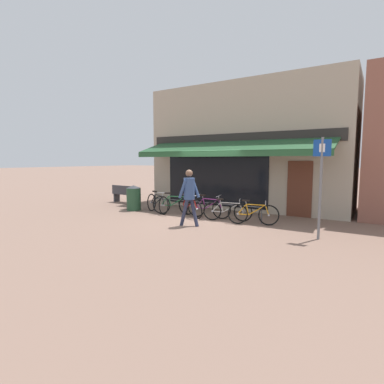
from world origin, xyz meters
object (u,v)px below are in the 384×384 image
at_px(parking_sign, 321,178).
at_px(litter_bin, 134,198).
at_px(bicycle_black, 157,203).
at_px(pedestrian_adult, 189,192).
at_px(bicycle_green, 174,205).
at_px(park_bench, 125,194).
at_px(bicycle_purple, 209,208).
at_px(bicycle_silver, 227,211).
at_px(bicycle_orange, 253,214).
at_px(bicycle_red, 189,206).

bearing_deg(parking_sign, litter_bin, 173.76).
height_order(bicycle_black, litter_bin, litter_bin).
distance_m(pedestrian_adult, litter_bin, 3.92).
relative_size(bicycle_green, park_bench, 1.03).
bearing_deg(bicycle_black, bicycle_purple, 26.33).
bearing_deg(pedestrian_adult, park_bench, 161.78).
bearing_deg(bicycle_green, park_bench, 138.69).
distance_m(litter_bin, park_bench, 2.37).
bearing_deg(bicycle_green, bicycle_silver, -24.20).
bearing_deg(park_bench, parking_sign, -10.74).
distance_m(bicycle_green, bicycle_silver, 2.31).
bearing_deg(bicycle_black, bicycle_orange, 21.67).
relative_size(bicycle_purple, parking_sign, 0.63).
height_order(bicycle_red, parking_sign, parking_sign).
distance_m(bicycle_silver, parking_sign, 3.54).
height_order(bicycle_purple, parking_sign, parking_sign).
bearing_deg(bicycle_black, pedestrian_adult, -6.96).
xyz_separation_m(bicycle_black, bicycle_red, (1.53, 0.04, -0.01)).
relative_size(bicycle_green, bicycle_red, 1.02).
height_order(bicycle_purple, park_bench, park_bench).
bearing_deg(bicycle_silver, pedestrian_adult, -135.97).
height_order(bicycle_purple, bicycle_silver, bicycle_purple).
relative_size(bicycle_red, litter_bin, 1.53).
bearing_deg(bicycle_silver, parking_sign, -36.35).
xyz_separation_m(bicycle_green, bicycle_purple, (1.50, 0.07, -0.00)).
relative_size(bicycle_orange, park_bench, 1.01).
distance_m(bicycle_purple, parking_sign, 4.29).
xyz_separation_m(bicycle_black, park_bench, (-3.13, 1.36, 0.07)).
bearing_deg(bicycle_black, litter_bin, -154.80).
bearing_deg(bicycle_orange, bicycle_silver, 155.75).
xyz_separation_m(bicycle_green, litter_bin, (-2.02, -0.15, 0.15)).
height_order(bicycle_black, parking_sign, parking_sign).
bearing_deg(bicycle_green, bicycle_red, -27.10).
bearing_deg(parking_sign, bicycle_black, 172.02).
height_order(bicycle_green, litter_bin, litter_bin).
distance_m(bicycle_orange, park_bench, 7.36).
distance_m(bicycle_black, pedestrian_adult, 2.87).
height_order(bicycle_orange, park_bench, park_bench).
xyz_separation_m(bicycle_green, park_bench, (-3.92, 1.28, 0.07)).
bearing_deg(parking_sign, bicycle_silver, 163.63).
bearing_deg(pedestrian_adult, bicycle_silver, 72.00).
height_order(pedestrian_adult, park_bench, pedestrian_adult).
distance_m(parking_sign, park_bench, 9.73).
height_order(bicycle_purple, bicycle_orange, bicycle_purple).
relative_size(bicycle_purple, pedestrian_adult, 0.93).
bearing_deg(bicycle_silver, litter_bin, 161.44).
bearing_deg(pedestrian_adult, bicycle_black, 158.54).
bearing_deg(park_bench, litter_bin, -34.18).
bearing_deg(bicycle_green, litter_bin, 160.86).
relative_size(bicycle_red, bicycle_orange, 1.00).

